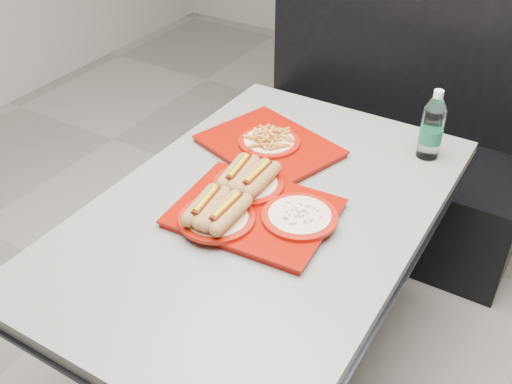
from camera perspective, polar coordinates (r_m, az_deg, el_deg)
The scene contains 6 objects.
ground at distance 2.30m, azimuth 0.47°, elevation -16.49°, with size 6.00×6.00×0.00m, color gray.
diner_table at distance 1.87m, azimuth 0.56°, elevation -5.45°, with size 0.92×1.42×0.75m.
booth_bench at distance 2.80m, azimuth 12.12°, elevation 4.53°, with size 1.30×0.57×1.35m.
tray_near at distance 1.71m, azimuth -0.62°, elevation -1.19°, with size 0.47×0.40×0.10m.
tray_far at distance 2.02m, azimuth 1.27°, elevation 4.66°, with size 0.51×0.45×0.08m.
water_bottle at distance 2.02m, azimuth 16.41°, elevation 5.82°, with size 0.08×0.08×0.24m.
Camera 1 is at (0.71, -1.21, 1.82)m, focal length 42.00 mm.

